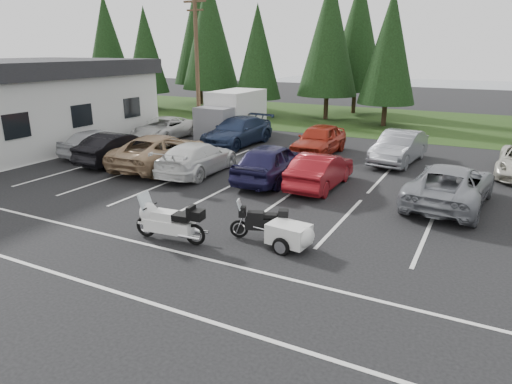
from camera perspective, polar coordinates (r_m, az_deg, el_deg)
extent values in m
plane|color=black|center=(15.91, -1.58, -2.93)|extent=(120.00, 120.00, 0.00)
cube|color=#193310|center=(38.12, 16.40, 8.46)|extent=(80.00, 16.00, 0.01)
cube|color=slate|center=(68.31, 25.19, 11.26)|extent=(70.00, 50.00, 0.02)
cylinder|color=#473321|center=(30.41, -7.37, 15.41)|extent=(0.26, 0.26, 9.00)
cube|color=#473321|center=(30.52, -7.67, 22.55)|extent=(1.60, 0.12, 0.12)
cube|color=#473321|center=(30.48, -7.63, 21.62)|extent=(1.20, 0.10, 0.10)
cube|color=silver|center=(17.58, 1.58, -0.89)|extent=(32.00, 16.00, 0.01)
cylinder|color=#332316|center=(50.24, -17.61, 11.83)|extent=(0.36, 0.36, 2.50)
cone|color=black|center=(50.05, -18.16, 17.50)|extent=(4.58, 4.58, 8.84)
cylinder|color=#332316|center=(45.25, -13.24, 11.41)|extent=(0.36, 0.36, 2.16)
cone|color=black|center=(45.02, -13.63, 16.88)|extent=(3.96, 3.96, 7.65)
cylinder|color=#332316|center=(42.91, -5.60, 11.89)|extent=(0.36, 0.36, 2.78)
cone|color=black|center=(42.73, -5.83, 19.34)|extent=(5.10, 5.10, 9.86)
cylinder|color=#332316|center=(38.99, 0.20, 10.91)|extent=(0.36, 0.36, 2.11)
cone|color=black|center=(38.73, 0.21, 17.13)|extent=(3.87, 3.87, 7.48)
cylinder|color=#332316|center=(38.19, 8.76, 10.95)|extent=(0.36, 0.36, 2.62)
cone|color=black|center=(37.96, 9.14, 18.82)|extent=(4.80, 4.80, 9.27)
cylinder|color=#332316|center=(35.64, 15.76, 9.76)|extent=(0.36, 0.36, 2.26)
cone|color=black|center=(35.36, 16.39, 17.00)|extent=(4.14, 4.14, 7.99)
cylinder|color=#332316|center=(48.59, -6.90, 12.56)|extent=(0.36, 0.36, 2.88)
cone|color=black|center=(48.45, -7.17, 19.36)|extent=(5.28, 5.28, 10.20)
cylinder|color=#332316|center=(42.26, 12.15, 11.45)|extent=(0.36, 0.36, 2.71)
cone|color=black|center=(42.07, 12.65, 18.81)|extent=(4.97, 4.97, 9.61)
imported|color=silver|center=(26.12, -19.11, 5.96)|extent=(2.08, 4.49, 1.49)
imported|color=black|center=(24.09, -16.77, 5.33)|extent=(1.70, 4.70, 1.54)
imported|color=#947656|center=(22.67, -11.77, 5.06)|extent=(3.07, 5.96, 1.61)
imported|color=silver|center=(21.21, -7.31, 4.24)|extent=(2.34, 5.15, 1.46)
imported|color=#1A183D|center=(19.84, 1.98, 3.76)|extent=(2.10, 4.96, 1.67)
imported|color=maroon|center=(19.10, 8.06, 2.71)|extent=(1.56, 4.42, 1.45)
imported|color=gray|center=(18.20, 23.12, 0.81)|extent=(3.01, 5.69, 1.53)
imported|color=silver|center=(29.67, -11.52, 7.76)|extent=(2.79, 5.22, 1.39)
imported|color=#1B2744|center=(27.39, -2.34, 7.56)|extent=(2.62, 5.76, 1.64)
imported|color=maroon|center=(25.08, 7.88, 6.48)|extent=(1.95, 4.81, 1.64)
imported|color=slate|center=(24.16, 17.46, 5.35)|extent=(2.17, 4.96, 1.58)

